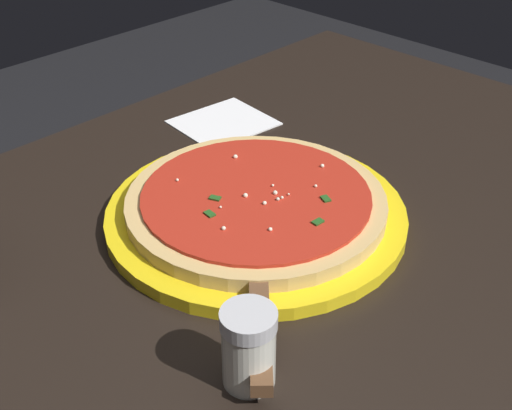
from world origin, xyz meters
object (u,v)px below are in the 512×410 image
Objects in this scene: pizza at (256,201)px; parmesan_shaker at (249,347)px; serving_plate at (256,214)px; napkin_loose_left at (223,123)px; pizza_server at (259,303)px.

parmesan_shaker is (-0.17, -0.16, 0.01)m from pizza.
serving_plate reaches higher than napkin_loose_left.
napkin_loose_left is at bearing 55.06° from serving_plate.
pizza_server is at bearing -134.81° from pizza.
parmesan_shaker is at bearing -137.22° from pizza.
napkin_loose_left is (0.14, 0.20, -0.02)m from pizza.
serving_plate is 1.78× the size of pizza_server.
pizza is 0.23m from parmesan_shaker.
parmesan_shaker is (-0.06, -0.04, 0.02)m from pizza_server.
pizza is at bearing 42.78° from parmesan_shaker.
parmesan_shaker reaches higher than napkin_loose_left.
parmesan_shaker is (-0.17, -0.16, 0.03)m from serving_plate.
pizza reaches higher than napkin_loose_left.
serving_plate is 0.24m from parmesan_shaker.
pizza_server is (-0.11, -0.11, 0.01)m from serving_plate.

